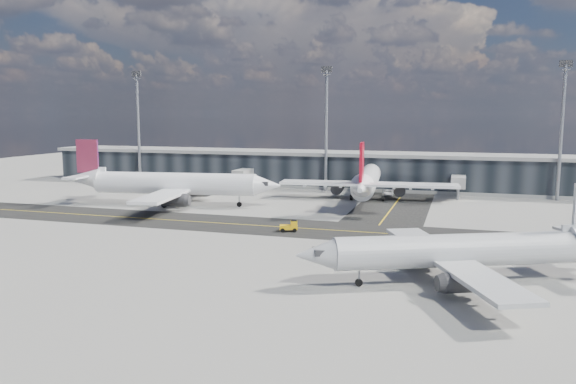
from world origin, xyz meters
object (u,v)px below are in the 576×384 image
airliner_af (172,184)px  service_van (389,193)px  airliner_near (461,251)px  baggage_tug (290,226)px  airliner_redtail (368,180)px

airliner_af → service_van: size_ratio=9.43×
airliner_near → service_van: airliner_near is taller
baggage_tug → service_van: (9.74, 42.96, -0.22)m
airliner_af → airliner_near: airliner_af is taller
airliner_af → baggage_tug: bearing=51.8°
airliner_redtail → service_van: airliner_redtail is taller
airliner_af → baggage_tug: 34.79m
baggage_tug → service_van: baggage_tug is taller
service_van → baggage_tug: bearing=-103.5°
airliner_redtail → baggage_tug: size_ratio=14.61×
airliner_near → service_van: bearing=-10.6°
airliner_af → airliner_near: (55.13, -37.17, -0.78)m
airliner_af → service_van: airliner_af is taller
airliner_redtail → airliner_near: (18.93, -54.41, -0.83)m
baggage_tug → service_van: bearing=149.7°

